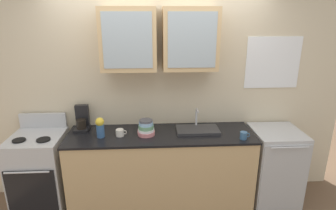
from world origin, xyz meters
The scene contains 11 objects.
ground_plane centered at (0.00, 0.00, 0.00)m, with size 10.00×10.00×0.00m, color brown.
back_wall_unit centered at (0.00, 0.32, 1.39)m, with size 4.59×0.44×2.52m.
counter centered at (0.00, 0.00, 0.46)m, with size 2.14×0.63×0.92m.
stove_range centered at (-1.41, 0.00, 0.47)m, with size 0.57×0.63×1.10m.
sink_faucet centered at (0.43, 0.06, 0.94)m, with size 0.50×0.29×0.25m.
bowl_stack centered at (-0.17, -0.02, 1.00)m, with size 0.20×0.20×0.18m.
vase centered at (-0.67, -0.05, 1.04)m, with size 0.10×0.10×0.23m.
cup_near_sink centered at (0.90, -0.20, 0.96)m, with size 0.11×0.08×0.08m.
cup_near_bowls centered at (-0.46, -0.03, 0.96)m, with size 0.12×0.09×0.08m.
dishwasher centered at (1.38, 0.00, 0.46)m, with size 0.56×0.62×0.92m.
coffee_maker centered at (-0.92, 0.19, 1.03)m, with size 0.17×0.20×0.29m.
Camera 1 is at (-0.09, -2.93, 2.21)m, focal length 29.68 mm.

